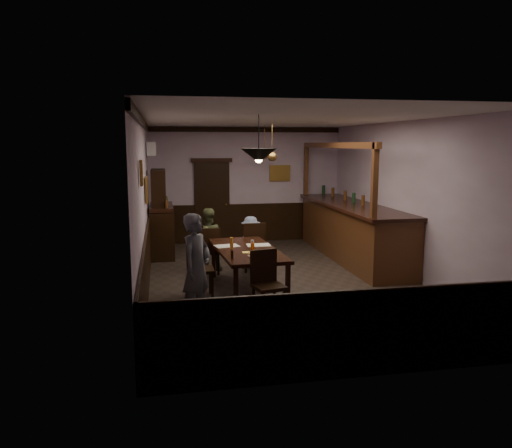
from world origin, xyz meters
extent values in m
cube|color=#2D2621|center=(0.00, 0.00, -0.01)|extent=(5.00, 8.00, 0.01)
cube|color=white|center=(0.00, 0.00, 3.00)|extent=(5.00, 8.00, 0.01)
cube|color=#B89FB6|center=(0.00, 4.00, 1.50)|extent=(5.00, 0.01, 3.00)
cube|color=#B89FB6|center=(0.00, -4.00, 1.50)|extent=(5.00, 0.01, 3.00)
cube|color=#B89FB6|center=(-2.50, 0.00, 1.50)|extent=(0.01, 8.00, 3.00)
cube|color=#B89FB6|center=(2.50, 0.00, 1.50)|extent=(0.01, 8.00, 3.00)
cube|color=black|center=(-0.75, -0.48, 0.72)|extent=(1.14, 2.26, 0.06)
cube|color=black|center=(-1.10, -1.53, 0.34)|extent=(0.07, 0.07, 0.69)
cube|color=black|center=(-0.27, -1.47, 0.34)|extent=(0.07, 0.07, 0.69)
cube|color=black|center=(-1.24, 0.51, 0.34)|extent=(0.07, 0.07, 0.69)
cube|color=black|center=(-0.40, 0.56, 0.34)|extent=(0.07, 0.07, 0.69)
cube|color=black|center=(-1.29, 0.84, 0.44)|extent=(0.42, 0.42, 0.05)
cube|color=black|center=(-1.29, 0.65, 0.70)|extent=(0.41, 0.05, 0.48)
cube|color=black|center=(-1.12, 1.00, 0.21)|extent=(0.04, 0.04, 0.42)
cube|color=black|center=(-1.45, 1.01, 0.21)|extent=(0.04, 0.04, 0.42)
cube|color=black|center=(-1.13, 0.67, 0.21)|extent=(0.04, 0.04, 0.42)
cube|color=black|center=(-1.46, 0.68, 0.21)|extent=(0.04, 0.04, 0.42)
cube|color=black|center=(-0.39, 0.90, 0.47)|extent=(0.45, 0.45, 0.05)
cube|color=black|center=(-0.39, 0.70, 0.75)|extent=(0.44, 0.05, 0.52)
cube|color=black|center=(-0.21, 1.07, 0.22)|extent=(0.04, 0.04, 0.45)
cube|color=black|center=(-0.56, 1.08, 0.22)|extent=(0.04, 0.04, 0.45)
cube|color=black|center=(-0.22, 0.72, 0.22)|extent=(0.04, 0.04, 0.45)
cube|color=black|center=(-0.57, 0.72, 0.22)|extent=(0.04, 0.04, 0.45)
cube|color=black|center=(-0.66, -1.88, 0.46)|extent=(0.51, 0.51, 0.05)
cube|color=black|center=(-0.70, -1.69, 0.73)|extent=(0.43, 0.13, 0.51)
cube|color=black|center=(-0.79, -2.09, 0.22)|extent=(0.04, 0.04, 0.44)
cube|color=black|center=(-0.45, -2.01, 0.22)|extent=(0.04, 0.04, 0.44)
cube|color=black|center=(-0.87, -1.75, 0.22)|extent=(0.04, 0.04, 0.44)
cube|color=black|center=(-0.53, -1.67, 0.22)|extent=(0.04, 0.04, 0.44)
cube|color=black|center=(-1.59, -0.74, 0.47)|extent=(0.44, 0.44, 0.05)
cube|color=black|center=(-1.79, -0.73, 0.76)|extent=(0.05, 0.44, 0.53)
cube|color=black|center=(-1.41, -0.92, 0.23)|extent=(0.04, 0.04, 0.45)
cube|color=black|center=(-1.41, -0.56, 0.23)|extent=(0.04, 0.04, 0.45)
cube|color=black|center=(-1.77, -0.91, 0.23)|extent=(0.04, 0.04, 0.45)
cube|color=black|center=(-1.76, -0.55, 0.23)|extent=(0.04, 0.04, 0.45)
imported|color=#565962|center=(-1.72, -1.80, 0.79)|extent=(0.65, 0.69, 1.58)
imported|color=#4D5432|center=(-1.30, 1.04, 0.64)|extent=(0.70, 0.59, 1.28)
imported|color=slate|center=(-0.40, 1.10, 0.54)|extent=(0.72, 0.44, 1.09)
cube|color=silver|center=(-1.06, -0.19, 0.75)|extent=(0.47, 0.38, 0.01)
cube|color=silver|center=(-0.49, -0.22, 0.75)|extent=(0.43, 0.32, 0.01)
cube|color=#F3E359|center=(-0.80, -0.77, 0.75)|extent=(0.16, 0.16, 0.00)
cylinder|color=white|center=(-0.44, -1.03, 0.76)|extent=(0.15, 0.15, 0.01)
imported|color=white|center=(-0.40, -1.03, 0.80)|extent=(0.08, 0.08, 0.07)
cylinder|color=white|center=(-0.73, -1.07, 0.76)|extent=(0.22, 0.22, 0.01)
torus|color=#C68C47|center=(-0.77, -1.06, 0.79)|extent=(0.13, 0.13, 0.04)
torus|color=#C68C47|center=(-0.75, -0.98, 0.79)|extent=(0.13, 0.13, 0.04)
cylinder|color=orange|center=(-0.67, -0.58, 0.81)|extent=(0.07, 0.07, 0.12)
cylinder|color=#BF721E|center=(-1.01, -0.43, 0.85)|extent=(0.06, 0.06, 0.20)
cylinder|color=silver|center=(-0.65, -0.47, 0.82)|extent=(0.06, 0.06, 0.15)
cylinder|color=black|center=(-1.11, -1.21, 0.82)|extent=(0.04, 0.04, 0.14)
cube|color=black|center=(-2.20, 2.70, 0.54)|extent=(0.54, 1.50, 1.07)
cube|color=black|center=(-2.20, 2.70, 1.13)|extent=(0.52, 1.45, 0.09)
cube|color=black|center=(-2.25, 2.70, 1.56)|extent=(0.32, 0.97, 0.86)
cube|color=#482013|center=(2.00, 1.56, 0.59)|extent=(0.97, 4.52, 1.18)
cube|color=black|center=(1.98, 1.56, 1.21)|extent=(1.08, 4.63, 0.06)
cube|color=#482013|center=(1.57, 1.56, 2.53)|extent=(0.10, 4.41, 0.12)
cube|color=#482013|center=(1.57, -0.60, 1.88)|extent=(0.10, 0.10, 1.40)
cube|color=#482013|center=(1.57, 3.71, 1.88)|extent=(0.10, 0.10, 1.40)
cube|color=black|center=(-0.90, 3.95, 1.05)|extent=(0.90, 0.06, 2.10)
cube|color=white|center=(-2.38, 2.90, 2.45)|extent=(0.20, 0.85, 0.30)
cube|color=olive|center=(-2.46, -1.60, 2.15)|extent=(0.04, 0.28, 0.36)
cube|color=olive|center=(-2.46, 0.80, 1.70)|extent=(0.04, 0.62, 0.48)
cube|color=olive|center=(0.90, 3.96, 1.80)|extent=(0.55, 0.04, 0.42)
cylinder|color=black|center=(-0.70, -1.28, 2.69)|extent=(0.02, 0.02, 0.62)
cone|color=black|center=(-0.70, -1.28, 2.38)|extent=(0.56, 0.56, 0.22)
sphere|color=#FFD88C|center=(-0.70, -1.28, 2.33)|extent=(0.12, 0.12, 0.12)
cylinder|color=#BF8C3F|center=(0.10, 1.34, 2.65)|extent=(0.02, 0.02, 0.70)
cone|color=#BF8C3F|center=(0.10, 1.34, 2.30)|extent=(0.20, 0.20, 0.22)
sphere|color=#FFD88C|center=(0.10, 1.34, 2.25)|extent=(0.12, 0.12, 0.12)
cylinder|color=#BF8C3F|center=(0.30, 3.08, 2.65)|extent=(0.02, 0.02, 0.70)
cone|color=#BF8C3F|center=(0.30, 3.08, 2.30)|extent=(0.20, 0.20, 0.22)
sphere|color=#FFD88C|center=(0.30, 3.08, 2.25)|extent=(0.12, 0.12, 0.12)
camera|label=1|loc=(-2.19, -8.87, 2.55)|focal=35.00mm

